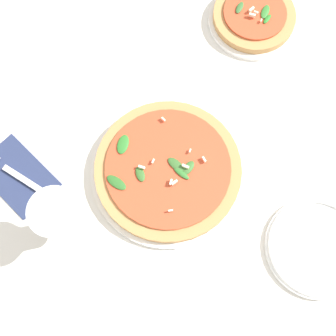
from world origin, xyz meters
name	(u,v)px	position (x,y,z in m)	size (l,w,h in m)	color
ground_plane	(166,164)	(0.00, 0.00, 0.00)	(6.00, 6.00, 0.00)	silver
pizza_arugula_main	(168,170)	(-0.01, 0.01, 0.02)	(0.31, 0.31, 0.05)	white
pizza_personal_side	(254,18)	(0.05, -0.39, 0.02)	(0.20, 0.20, 0.05)	white
wine_glass	(59,217)	(0.07, 0.22, 0.11)	(0.09, 0.09, 0.15)	white
napkin	(17,176)	(0.22, 0.21, 0.00)	(0.17, 0.12, 0.01)	navy
fork	(14,173)	(0.23, 0.21, 0.01)	(0.19, 0.03, 0.00)	silver
side_plate_white	(316,247)	(-0.34, -0.04, 0.01)	(0.20, 0.20, 0.02)	white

